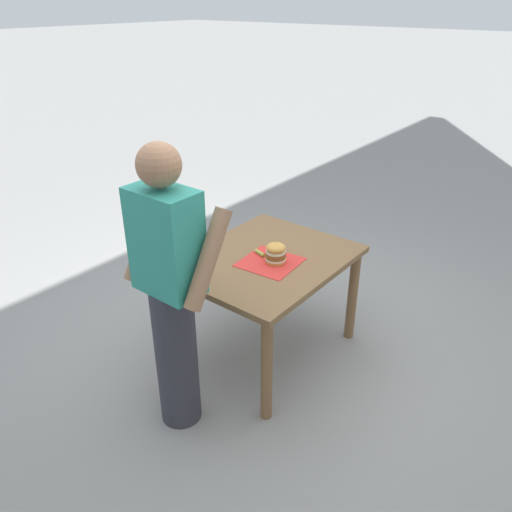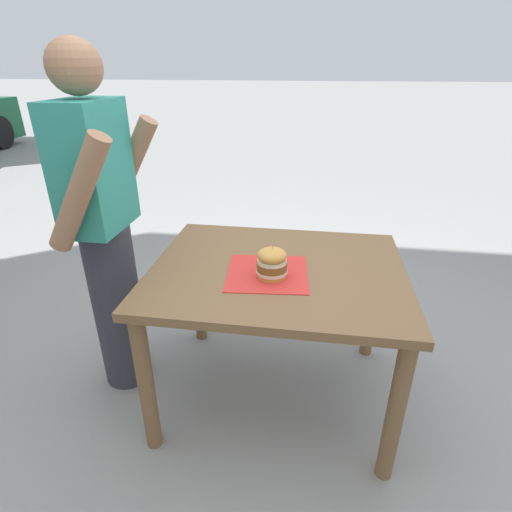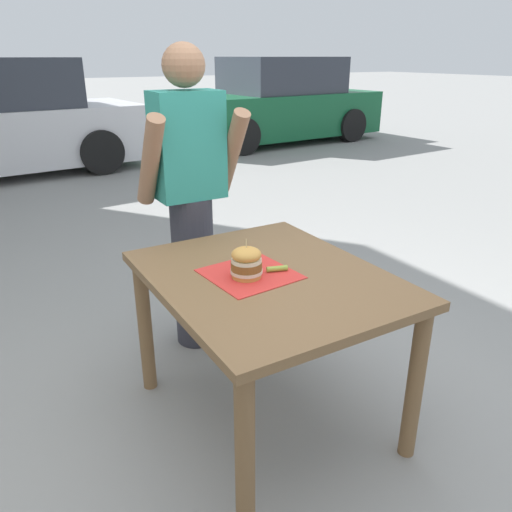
{
  "view_description": "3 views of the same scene",
  "coord_description": "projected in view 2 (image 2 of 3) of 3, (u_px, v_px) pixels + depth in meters",
  "views": [
    {
      "loc": [
        -1.75,
        2.32,
        2.28
      ],
      "look_at": [
        0.0,
        0.1,
        0.8
      ],
      "focal_mm": 35.0,
      "sensor_mm": 36.0,
      "label": 1
    },
    {
      "loc": [
        -1.61,
        -0.14,
        1.59
      ],
      "look_at": [
        0.0,
        0.1,
        0.8
      ],
      "focal_mm": 28.0,
      "sensor_mm": 36.0,
      "label": 2
    },
    {
      "loc": [
        -1.03,
        -1.66,
        1.63
      ],
      "look_at": [
        0.0,
        0.1,
        0.8
      ],
      "focal_mm": 35.0,
      "sensor_mm": 36.0,
      "label": 3
    }
  ],
  "objects": [
    {
      "name": "patio_table",
      "position": [
        277.0,
        289.0,
        1.87
      ],
      "size": [
        0.93,
        1.15,
        0.75
      ],
      "color": "brown",
      "rests_on": "ground"
    },
    {
      "name": "serving_paper",
      "position": [
        267.0,
        273.0,
        1.76
      ],
      "size": [
        0.38,
        0.38,
        0.0
      ],
      "primitive_type": "cube",
      "rotation": [
        0.0,
        0.0,
        0.09
      ],
      "color": "red",
      "rests_on": "patio_table"
    },
    {
      "name": "diner_across_table",
      "position": [
        105.0,
        230.0,
        1.88
      ],
      "size": [
        0.55,
        0.35,
        1.69
      ],
      "color": "#33333D",
      "rests_on": "ground"
    },
    {
      "name": "sandwich",
      "position": [
        272.0,
        263.0,
        1.7
      ],
      "size": [
        0.14,
        0.14,
        0.17
      ],
      "color": "gold",
      "rests_on": "serving_paper"
    },
    {
      "name": "pickle_spear",
      "position": [
        279.0,
        260.0,
        1.85
      ],
      "size": [
        0.1,
        0.05,
        0.02
      ],
      "primitive_type": "cylinder",
      "rotation": [
        0.0,
        1.57,
        2.84
      ],
      "color": "#8EA83D",
      "rests_on": "serving_paper"
    },
    {
      "name": "ground_plane",
      "position": [
        274.0,
        391.0,
        2.15
      ],
      "size": [
        80.0,
        80.0,
        0.0
      ],
      "primitive_type": "plane",
      "color": "gray"
    }
  ]
}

